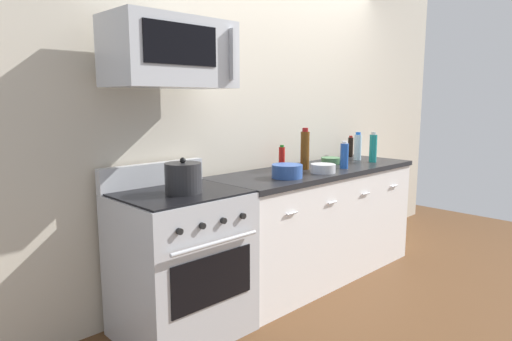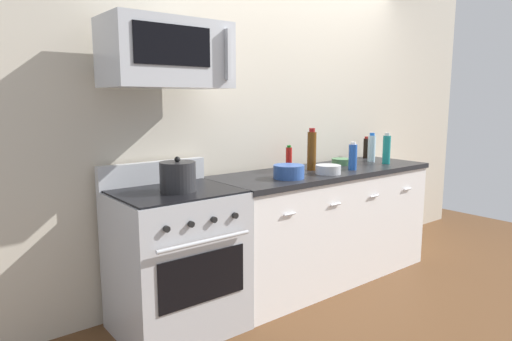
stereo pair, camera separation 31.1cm
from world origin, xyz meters
name	(u,v)px [view 2 (the right image)]	position (x,y,z in m)	size (l,w,h in m)	color
ground_plane	(323,277)	(0.00, 0.00, 0.00)	(6.09, 6.09, 0.00)	brown
back_wall	(292,115)	(0.00, 0.41, 1.35)	(5.08, 0.10, 2.70)	beige
counter_unit	(324,224)	(0.00, 0.00, 0.46)	(1.99, 0.66, 0.92)	white
range_oven	(176,259)	(-1.37, 0.00, 0.47)	(0.76, 0.69, 1.07)	#B7BABF
microwave	(167,54)	(-1.37, 0.05, 1.75)	(0.74, 0.44, 0.40)	#B7BABF
bottle_hot_sauce_red	(289,158)	(-0.21, 0.21, 1.01)	(0.05, 0.05, 0.19)	#B21914
bottle_soda_blue	(353,157)	(0.15, -0.15, 1.03)	(0.07, 0.07, 0.23)	#1E4CA5
bottle_wine_amber	(312,150)	(-0.12, 0.04, 1.08)	(0.07, 0.07, 0.34)	#59330F
bottle_water_clear	(372,148)	(0.67, 0.06, 1.04)	(0.07, 0.07, 0.26)	silver
bottle_sparkling_teal	(387,149)	(0.65, -0.12, 1.05)	(0.07, 0.07, 0.27)	#197F7A
bottle_soy_sauce_dark	(366,148)	(0.83, 0.24, 1.02)	(0.05, 0.05, 0.21)	black
bowl_blue_mixing	(289,171)	(-0.52, -0.13, 0.97)	(0.22, 0.22, 0.10)	#2D519E
bowl_green_glaze	(342,161)	(0.31, 0.09, 0.95)	(0.17, 0.17, 0.05)	#477A4C
bowl_steel_prep	(328,169)	(-0.15, -0.17, 0.96)	(0.19, 0.19, 0.07)	#B2B5BA
stockpot	(178,177)	(-1.37, -0.05, 1.01)	(0.22, 0.22, 0.22)	#262628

